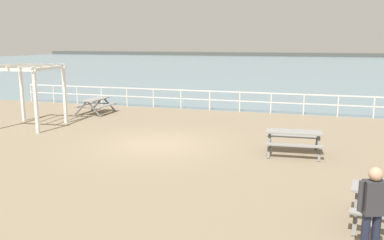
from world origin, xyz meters
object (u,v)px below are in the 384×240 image
Objects in this scene: picnic_table_near_right at (294,137)px; lattice_pergola at (27,81)px; visitor at (373,208)px; picnic_table_mid_centre at (95,102)px.

picnic_table_near_right is 0.70× the size of lattice_pergola.
lattice_pergola is at bearing -139.71° from visitor.
picnic_table_mid_centre is at bearing 70.18° from lattice_pergola.
visitor is at bearing -133.29° from picnic_table_mid_centre.
picnic_table_near_right is at bearing -10.04° from lattice_pergola.
picnic_table_near_right is 11.38m from picnic_table_mid_centre.
lattice_pergola is at bearing 169.92° from picnic_table_near_right.
visitor is (11.84, -11.45, 0.36)m from picnic_table_mid_centre.
picnic_table_mid_centre is 16.48m from visitor.
visitor reaches higher than picnic_table_mid_centre.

